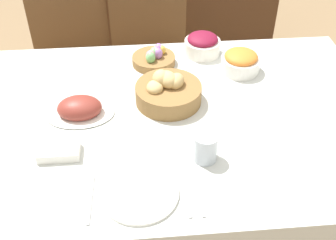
% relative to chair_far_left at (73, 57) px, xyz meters
% --- Properties ---
extents(ground_plane, '(12.00, 12.00, 0.00)m').
position_rel_chair_far_left_xyz_m(ground_plane, '(0.43, -0.84, -0.52)').
color(ground_plane, '#937551').
extents(dining_table, '(1.63, 1.03, 0.76)m').
position_rel_chair_far_left_xyz_m(dining_table, '(0.43, -0.84, -0.14)').
color(dining_table, silver).
rests_on(dining_table, ground).
extents(chair_far_left, '(0.46, 0.46, 0.98)m').
position_rel_chair_far_left_xyz_m(chair_far_left, '(0.00, 0.00, 0.00)').
color(chair_far_left, brown).
rests_on(chair_far_left, ground).
extents(chair_far_center, '(0.44, 0.44, 0.98)m').
position_rel_chair_far_left_xyz_m(chair_far_center, '(0.43, 0.00, 0.00)').
color(chair_far_center, brown).
rests_on(chair_far_center, ground).
extents(sideboard, '(1.25, 0.44, 0.88)m').
position_rel_chair_far_left_xyz_m(sideboard, '(0.71, 0.85, -0.08)').
color(sideboard, '#4C2D19').
rests_on(sideboard, ground).
extents(bread_basket, '(0.25, 0.25, 0.12)m').
position_rel_chair_far_left_xyz_m(bread_basket, '(0.45, -0.76, 0.28)').
color(bread_basket, olive).
rests_on(bread_basket, dining_table).
extents(egg_basket, '(0.18, 0.18, 0.08)m').
position_rel_chair_far_left_xyz_m(egg_basket, '(0.42, -0.49, 0.27)').
color(egg_basket, olive).
rests_on(egg_basket, dining_table).
extents(ham_platter, '(0.24, 0.17, 0.08)m').
position_rel_chair_far_left_xyz_m(ham_platter, '(0.13, -0.81, 0.27)').
color(ham_platter, white).
rests_on(ham_platter, dining_table).
extents(beet_salad_bowl, '(0.15, 0.15, 0.10)m').
position_rel_chair_far_left_xyz_m(beet_salad_bowl, '(0.63, -0.43, 0.29)').
color(beet_salad_bowl, white).
rests_on(beet_salad_bowl, dining_table).
extents(carrot_bowl, '(0.16, 0.16, 0.09)m').
position_rel_chair_far_left_xyz_m(carrot_bowl, '(0.77, -0.58, 0.28)').
color(carrot_bowl, white).
rests_on(carrot_bowl, dining_table).
extents(dinner_plate, '(0.23, 0.23, 0.01)m').
position_rel_chair_far_left_xyz_m(dinner_plate, '(0.33, -1.20, 0.24)').
color(dinner_plate, white).
rests_on(dinner_plate, dining_table).
extents(fork, '(0.02, 0.20, 0.00)m').
position_rel_chair_far_left_xyz_m(fork, '(0.19, -1.20, 0.24)').
color(fork, silver).
rests_on(fork, dining_table).
extents(knife, '(0.02, 0.20, 0.00)m').
position_rel_chair_far_left_xyz_m(knife, '(0.47, -1.20, 0.24)').
color(knife, silver).
rests_on(knife, dining_table).
extents(spoon, '(0.02, 0.20, 0.00)m').
position_rel_chair_far_left_xyz_m(spoon, '(0.50, -1.20, 0.24)').
color(spoon, silver).
rests_on(spoon, dining_table).
extents(drinking_cup, '(0.08, 0.08, 0.10)m').
position_rel_chair_far_left_xyz_m(drinking_cup, '(0.54, -1.07, 0.29)').
color(drinking_cup, silver).
rests_on(drinking_cup, dining_table).
extents(butter_dish, '(0.13, 0.08, 0.03)m').
position_rel_chair_far_left_xyz_m(butter_dish, '(0.08, -1.01, 0.26)').
color(butter_dish, white).
rests_on(butter_dish, dining_table).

